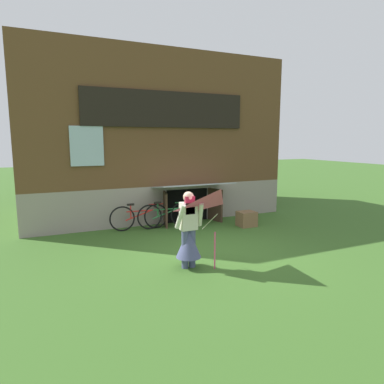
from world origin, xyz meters
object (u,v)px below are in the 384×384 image
(person, at_px, (189,236))
(wooden_crate, at_px, (247,219))
(bicycle_green, at_px, (166,215))
(bicycle_red, at_px, (139,217))
(kite, at_px, (221,211))

(person, xyz_separation_m, wooden_crate, (2.96, 2.38, -0.44))
(bicycle_green, height_order, bicycle_red, bicycle_green)
(bicycle_green, height_order, wooden_crate, bicycle_green)
(kite, relative_size, wooden_crate, 2.92)
(bicycle_red, bearing_deg, person, -83.90)
(kite, height_order, wooden_crate, kite)
(person, xyz_separation_m, bicycle_red, (-0.13, 3.32, -0.28))
(bicycle_green, distance_m, bicycle_red, 0.80)
(wooden_crate, bearing_deg, bicycle_green, 160.09)
(person, bearing_deg, bicycle_green, 102.32)
(person, distance_m, bicycle_green, 3.29)
(bicycle_red, height_order, wooden_crate, bicycle_red)
(kite, xyz_separation_m, wooden_crate, (2.54, 2.96, -1.03))
(wooden_crate, bearing_deg, kite, -130.68)
(bicycle_red, bearing_deg, wooden_crate, -13.00)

